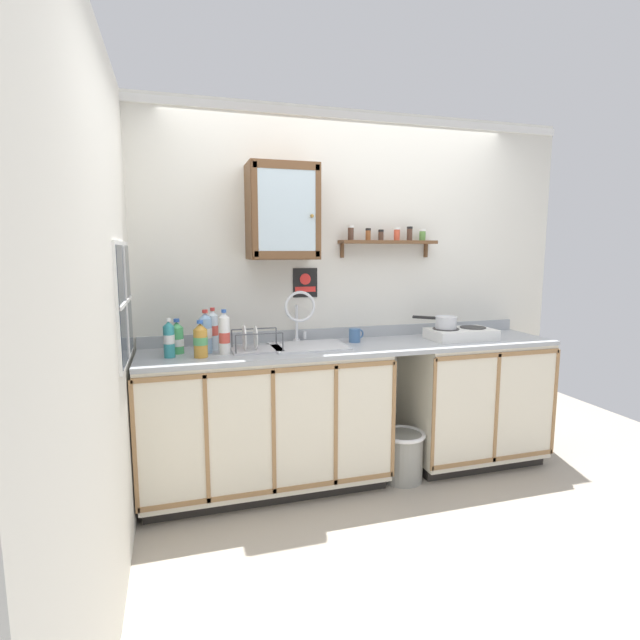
{
  "coord_description": "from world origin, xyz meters",
  "views": [
    {
      "loc": [
        -1.19,
        -2.81,
        1.61
      ],
      "look_at": [
        -0.23,
        0.38,
        1.13
      ],
      "focal_mm": 27.38,
      "sensor_mm": 36.0,
      "label": 1
    }
  ],
  "objects_px": {
    "bottle_soda_green_1": "(177,338)",
    "warning_sign": "(305,283)",
    "saucepan": "(445,322)",
    "bottle_opaque_white_3": "(224,334)",
    "bottle_detergent_teal_4": "(169,339)",
    "mug": "(355,335)",
    "bottle_water_clear_5": "(213,330)",
    "trash_bin": "(402,455)",
    "hot_plate_stove": "(461,334)",
    "dish_rack": "(255,345)",
    "bottle_juice_amber_2": "(201,340)",
    "sink": "(307,347)",
    "wall_cabinet": "(282,212)",
    "bottle_water_blue_0": "(206,333)"
  },
  "relations": [
    {
      "from": "hot_plate_stove",
      "to": "bottle_water_blue_0",
      "type": "height_order",
      "value": "bottle_water_blue_0"
    },
    {
      "from": "dish_rack",
      "to": "mug",
      "type": "distance_m",
      "value": 0.73
    },
    {
      "from": "hot_plate_stove",
      "to": "wall_cabinet",
      "type": "height_order",
      "value": "wall_cabinet"
    },
    {
      "from": "dish_rack",
      "to": "bottle_detergent_teal_4",
      "type": "bearing_deg",
      "value": -175.12
    },
    {
      "from": "bottle_water_clear_5",
      "to": "trash_bin",
      "type": "height_order",
      "value": "bottle_water_clear_5"
    },
    {
      "from": "bottle_juice_amber_2",
      "to": "saucepan",
      "type": "bearing_deg",
      "value": 3.48
    },
    {
      "from": "bottle_juice_amber_2",
      "to": "dish_rack",
      "type": "relative_size",
      "value": 0.71
    },
    {
      "from": "saucepan",
      "to": "warning_sign",
      "type": "xyz_separation_m",
      "value": [
        -0.98,
        0.26,
        0.29
      ]
    },
    {
      "from": "mug",
      "to": "bottle_water_clear_5",
      "type": "bearing_deg",
      "value": 179.04
    },
    {
      "from": "bottle_water_clear_5",
      "to": "trash_bin",
      "type": "bearing_deg",
      "value": -10.97
    },
    {
      "from": "sink",
      "to": "bottle_juice_amber_2",
      "type": "distance_m",
      "value": 0.73
    },
    {
      "from": "bottle_soda_green_1",
      "to": "trash_bin",
      "type": "distance_m",
      "value": 1.74
    },
    {
      "from": "bottle_soda_green_1",
      "to": "warning_sign",
      "type": "height_order",
      "value": "warning_sign"
    },
    {
      "from": "warning_sign",
      "to": "bottle_opaque_white_3",
      "type": "bearing_deg",
      "value": -152.01
    },
    {
      "from": "saucepan",
      "to": "bottle_opaque_white_3",
      "type": "relative_size",
      "value": 0.97
    },
    {
      "from": "saucepan",
      "to": "trash_bin",
      "type": "relative_size",
      "value": 0.78
    },
    {
      "from": "wall_cabinet",
      "to": "warning_sign",
      "type": "distance_m",
      "value": 0.54
    },
    {
      "from": "bottle_juice_amber_2",
      "to": "bottle_opaque_white_3",
      "type": "relative_size",
      "value": 0.81
    },
    {
      "from": "hot_plate_stove",
      "to": "dish_rack",
      "type": "xyz_separation_m",
      "value": [
        -1.51,
        0.01,
        -0.0
      ]
    },
    {
      "from": "saucepan",
      "to": "wall_cabinet",
      "type": "height_order",
      "value": "wall_cabinet"
    },
    {
      "from": "bottle_water_blue_0",
      "to": "trash_bin",
      "type": "xyz_separation_m",
      "value": [
        1.31,
        -0.16,
        -0.91
      ]
    },
    {
      "from": "bottle_water_blue_0",
      "to": "bottle_opaque_white_3",
      "type": "bearing_deg",
      "value": -33.34
    },
    {
      "from": "trash_bin",
      "to": "saucepan",
      "type": "bearing_deg",
      "value": 20.24
    },
    {
      "from": "saucepan",
      "to": "warning_sign",
      "type": "relative_size",
      "value": 1.32
    },
    {
      "from": "mug",
      "to": "wall_cabinet",
      "type": "bearing_deg",
      "value": 175.65
    },
    {
      "from": "bottle_juice_amber_2",
      "to": "bottle_detergent_teal_4",
      "type": "xyz_separation_m",
      "value": [
        -0.18,
        0.05,
        0.01
      ]
    },
    {
      "from": "mug",
      "to": "hot_plate_stove",
      "type": "bearing_deg",
      "value": -7.91
    },
    {
      "from": "sink",
      "to": "bottle_soda_green_1",
      "type": "relative_size",
      "value": 2.29
    },
    {
      "from": "bottle_soda_green_1",
      "to": "bottle_water_clear_5",
      "type": "bearing_deg",
      "value": 12.93
    },
    {
      "from": "hot_plate_stove",
      "to": "bottle_juice_amber_2",
      "type": "distance_m",
      "value": 1.86
    },
    {
      "from": "bottle_detergent_teal_4",
      "to": "dish_rack",
      "type": "distance_m",
      "value": 0.53
    },
    {
      "from": "bottle_water_blue_0",
      "to": "trash_bin",
      "type": "height_order",
      "value": "bottle_water_blue_0"
    },
    {
      "from": "bottle_detergent_teal_4",
      "to": "mug",
      "type": "bearing_deg",
      "value": 6.43
    },
    {
      "from": "hot_plate_stove",
      "to": "dish_rack",
      "type": "bearing_deg",
      "value": 179.52
    },
    {
      "from": "bottle_soda_green_1",
      "to": "bottle_opaque_white_3",
      "type": "height_order",
      "value": "bottle_opaque_white_3"
    },
    {
      "from": "bottle_juice_amber_2",
      "to": "wall_cabinet",
      "type": "relative_size",
      "value": 0.37
    },
    {
      "from": "sink",
      "to": "trash_bin",
      "type": "bearing_deg",
      "value": -15.19
    },
    {
      "from": "saucepan",
      "to": "mug",
      "type": "relative_size",
      "value": 2.3
    },
    {
      "from": "bottle_water_blue_0",
      "to": "wall_cabinet",
      "type": "bearing_deg",
      "value": 11.79
    },
    {
      "from": "bottle_soda_green_1",
      "to": "bottle_juice_amber_2",
      "type": "bearing_deg",
      "value": -48.85
    },
    {
      "from": "bottle_soda_green_1",
      "to": "bottle_opaque_white_3",
      "type": "bearing_deg",
      "value": -20.81
    },
    {
      "from": "bottle_soda_green_1",
      "to": "warning_sign",
      "type": "xyz_separation_m",
      "value": [
        0.89,
        0.22,
        0.32
      ]
    },
    {
      "from": "bottle_opaque_white_3",
      "to": "trash_bin",
      "type": "bearing_deg",
      "value": -4.02
    },
    {
      "from": "bottle_water_clear_5",
      "to": "warning_sign",
      "type": "height_order",
      "value": "warning_sign"
    },
    {
      "from": "bottle_water_blue_0",
      "to": "bottle_soda_green_1",
      "type": "xyz_separation_m",
      "value": [
        -0.17,
        0.04,
        -0.03
      ]
    },
    {
      "from": "bottle_water_clear_5",
      "to": "mug",
      "type": "xyz_separation_m",
      "value": [
        0.98,
        -0.02,
        -0.08
      ]
    },
    {
      "from": "bottle_opaque_white_3",
      "to": "saucepan",
      "type": "bearing_deg",
      "value": 2.12
    },
    {
      "from": "sink",
      "to": "saucepan",
      "type": "xyz_separation_m",
      "value": [
        1.03,
        -0.03,
        0.13
      ]
    },
    {
      "from": "bottle_detergent_teal_4",
      "to": "wall_cabinet",
      "type": "relative_size",
      "value": 0.39
    },
    {
      "from": "wall_cabinet",
      "to": "bottle_soda_green_1",
      "type": "bearing_deg",
      "value": -173.95
    }
  ]
}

